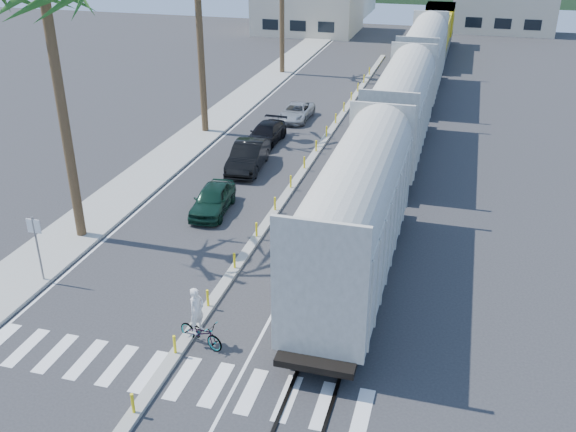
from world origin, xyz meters
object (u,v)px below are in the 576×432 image
object	(u,v)px
car_lead	(213,199)
cyclist	(200,327)
street_sign	(36,240)
car_second	(248,156)

from	to	relation	value
car_lead	cyclist	bearing A→B (deg)	-75.93
street_sign	car_lead	world-z (taller)	street_sign
street_sign	car_lead	xyz separation A→B (m)	(4.24, 8.24, -1.27)
car_lead	car_second	xyz separation A→B (m)	(-0.19, 6.09, 0.10)
cyclist	car_second	bearing A→B (deg)	32.30
car_second	cyclist	world-z (taller)	cyclist
cyclist	car_lead	bearing A→B (deg)	38.57
street_sign	cyclist	xyz separation A→B (m)	(7.89, -2.13, -1.25)
street_sign	cyclist	bearing A→B (deg)	-15.14
car_second	car_lead	bearing A→B (deg)	-93.13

